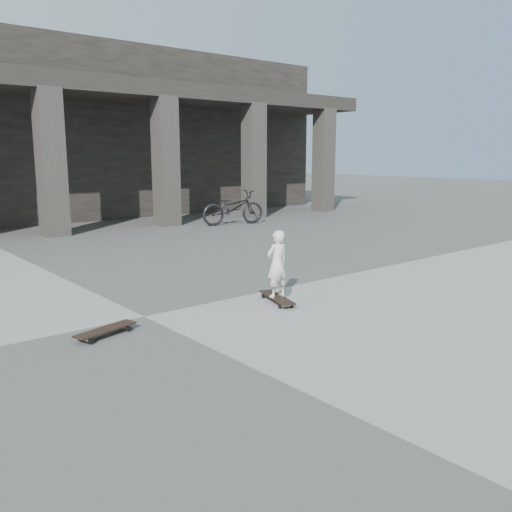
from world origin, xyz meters
TOP-DOWN VIEW (x-y plane):
  - ground at (0.00, 0.00)m, footprint 90.00×90.00m
  - longboard at (1.91, -0.63)m, footprint 0.48×0.94m
  - skateboard_spare at (-0.77, -0.45)m, footprint 0.86×0.42m
  - child at (1.91, -0.63)m, footprint 0.38×0.25m
  - bicycle at (7.08, 7.30)m, footprint 2.20×1.18m

SIDE VIEW (x-z plane):
  - ground at x=0.00m, z-range 0.00..0.00m
  - longboard at x=1.91m, z-range 0.03..0.12m
  - skateboard_spare at x=-0.77m, z-range 0.03..0.13m
  - bicycle at x=7.08m, z-range 0.00..1.10m
  - child at x=1.91m, z-range 0.09..1.11m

